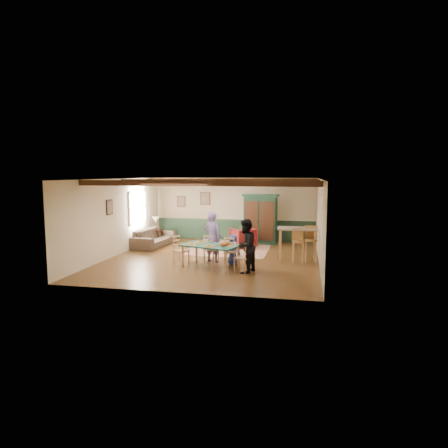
% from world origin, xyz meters
% --- Properties ---
extents(floor, '(8.00, 8.00, 0.00)m').
position_xyz_m(floor, '(0.00, 0.00, 0.00)').
color(floor, '#4E2F16').
rests_on(floor, ground).
extents(wall_back, '(7.00, 0.02, 2.70)m').
position_xyz_m(wall_back, '(0.00, 4.00, 1.35)').
color(wall_back, beige).
rests_on(wall_back, floor).
extents(wall_left, '(0.02, 8.00, 2.70)m').
position_xyz_m(wall_left, '(-3.50, 0.00, 1.35)').
color(wall_left, beige).
rests_on(wall_left, floor).
extents(wall_right, '(0.02, 8.00, 2.70)m').
position_xyz_m(wall_right, '(3.50, 0.00, 1.35)').
color(wall_right, beige).
rests_on(wall_right, floor).
extents(ceiling, '(7.00, 8.00, 0.02)m').
position_xyz_m(ceiling, '(0.00, 0.00, 2.70)').
color(ceiling, white).
rests_on(ceiling, wall_back).
extents(wainscot_back, '(6.95, 0.03, 0.90)m').
position_xyz_m(wainscot_back, '(0.00, 3.98, 0.45)').
color(wainscot_back, '#1E3726').
rests_on(wainscot_back, floor).
extents(ceiling_beam_front, '(6.95, 0.16, 0.16)m').
position_xyz_m(ceiling_beam_front, '(0.00, -2.30, 2.61)').
color(ceiling_beam_front, black).
rests_on(ceiling_beam_front, ceiling).
extents(ceiling_beam_mid, '(6.95, 0.16, 0.16)m').
position_xyz_m(ceiling_beam_mid, '(0.00, 0.40, 2.61)').
color(ceiling_beam_mid, black).
rests_on(ceiling_beam_mid, ceiling).
extents(ceiling_beam_back, '(6.95, 0.16, 0.16)m').
position_xyz_m(ceiling_beam_back, '(0.00, 3.00, 2.61)').
color(ceiling_beam_back, black).
rests_on(ceiling_beam_back, ceiling).
extents(window_left, '(0.06, 1.60, 1.30)m').
position_xyz_m(window_left, '(-3.47, 1.70, 1.55)').
color(window_left, white).
rests_on(window_left, wall_left).
extents(picture_left_wall, '(0.04, 0.42, 0.52)m').
position_xyz_m(picture_left_wall, '(-3.47, -0.60, 1.75)').
color(picture_left_wall, gray).
rests_on(picture_left_wall, wall_left).
extents(picture_back_a, '(0.45, 0.04, 0.55)m').
position_xyz_m(picture_back_a, '(-1.30, 3.97, 1.80)').
color(picture_back_a, gray).
rests_on(picture_back_a, wall_back).
extents(picture_back_b, '(0.38, 0.04, 0.48)m').
position_xyz_m(picture_back_b, '(-2.40, 3.97, 1.65)').
color(picture_back_b, gray).
rests_on(picture_back_b, wall_back).
extents(dining_table, '(1.93, 1.43, 0.72)m').
position_xyz_m(dining_table, '(0.22, -1.34, 0.36)').
color(dining_table, '#1A5548').
rests_on(dining_table, floor).
extents(dining_chair_far_left, '(0.51, 0.52, 0.91)m').
position_xyz_m(dining_chair_far_left, '(0.06, -0.57, 0.45)').
color(dining_chair_far_left, tan).
rests_on(dining_chair_far_left, floor).
extents(dining_chair_far_right, '(0.51, 0.52, 0.91)m').
position_xyz_m(dining_chair_far_right, '(0.79, -0.80, 0.45)').
color(dining_chair_far_right, tan).
rests_on(dining_chair_far_right, floor).
extents(dining_chair_end_left, '(0.52, 0.51, 0.91)m').
position_xyz_m(dining_chair_end_left, '(-0.83, -1.00, 0.45)').
color(dining_chair_end_left, tan).
rests_on(dining_chair_end_left, floor).
extents(dining_chair_end_right, '(0.52, 0.51, 0.91)m').
position_xyz_m(dining_chair_end_right, '(1.26, -1.68, 0.45)').
color(dining_chair_end_right, tan).
rests_on(dining_chair_end_right, floor).
extents(person_man, '(0.69, 0.56, 1.65)m').
position_xyz_m(person_man, '(0.09, -0.50, 0.82)').
color(person_man, '#8263AB').
rests_on(person_man, floor).
extents(person_woman, '(0.80, 0.91, 1.57)m').
position_xyz_m(person_woman, '(1.35, -1.71, 0.79)').
color(person_woman, black).
rests_on(person_woman, floor).
extents(person_child, '(0.54, 0.43, 0.96)m').
position_xyz_m(person_child, '(0.81, -0.73, 0.48)').
color(person_child, '#2A3EAB').
rests_on(person_child, floor).
extents(cat, '(0.37, 0.23, 0.17)m').
position_xyz_m(cat, '(0.69, -1.59, 0.80)').
color(cat, orange).
rests_on(cat, dining_table).
extents(place_setting_near_left, '(0.45, 0.39, 0.11)m').
position_xyz_m(place_setting_near_left, '(-0.36, -1.41, 0.77)').
color(place_setting_near_left, orange).
rests_on(place_setting_near_left, dining_table).
extents(place_setting_near_center, '(0.45, 0.39, 0.11)m').
position_xyz_m(place_setting_near_center, '(0.23, -1.60, 0.77)').
color(place_setting_near_center, orange).
rests_on(place_setting_near_center, dining_table).
extents(place_setting_far_left, '(0.45, 0.39, 0.11)m').
position_xyz_m(place_setting_far_left, '(-0.21, -0.95, 0.77)').
color(place_setting_far_left, orange).
rests_on(place_setting_far_left, dining_table).
extents(place_setting_far_right, '(0.45, 0.39, 0.11)m').
position_xyz_m(place_setting_far_right, '(0.79, -1.27, 0.77)').
color(place_setting_far_right, orange).
rests_on(place_setting_far_right, dining_table).
extents(area_rug, '(3.06, 3.62, 0.01)m').
position_xyz_m(area_rug, '(0.19, 2.04, 0.01)').
color(area_rug, beige).
rests_on(area_rug, floor).
extents(armoire, '(1.49, 0.69, 2.05)m').
position_xyz_m(armoire, '(1.22, 3.25, 1.02)').
color(armoire, black).
rests_on(armoire, floor).
extents(armchair, '(1.19, 1.19, 0.79)m').
position_xyz_m(armchair, '(0.67, 2.26, 0.39)').
color(armchair, '#4C0F12').
rests_on(armchair, floor).
extents(sofa, '(1.11, 2.43, 0.69)m').
position_xyz_m(sofa, '(-2.88, 1.85, 0.35)').
color(sofa, '#403328').
rests_on(sofa, floor).
extents(end_table, '(0.51, 0.51, 0.57)m').
position_xyz_m(end_table, '(-3.07, 2.57, 0.29)').
color(end_table, black).
rests_on(end_table, floor).
extents(table_lamp, '(0.29, 0.29, 0.52)m').
position_xyz_m(table_lamp, '(-3.07, 2.57, 0.83)').
color(table_lamp, beige).
rests_on(table_lamp, end_table).
extents(counter_table, '(1.33, 0.80, 1.09)m').
position_xyz_m(counter_table, '(2.79, 0.35, 0.54)').
color(counter_table, '#BAA891').
rests_on(counter_table, floor).
extents(bar_stool_left, '(0.44, 0.48, 1.11)m').
position_xyz_m(bar_stool_left, '(2.82, -0.08, 0.56)').
color(bar_stool_left, '#BD8749').
rests_on(bar_stool_left, floor).
extents(bar_stool_right, '(0.43, 0.47, 1.18)m').
position_xyz_m(bar_stool_right, '(3.24, 0.09, 0.59)').
color(bar_stool_right, '#BD8749').
rests_on(bar_stool_right, floor).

